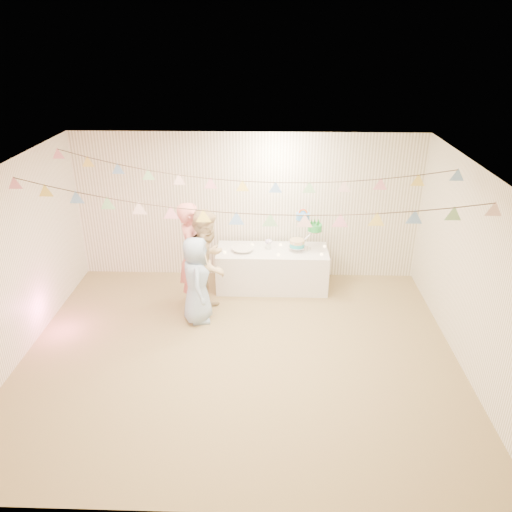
{
  "coord_description": "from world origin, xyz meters",
  "views": [
    {
      "loc": [
        0.41,
        -5.73,
        4.18
      ],
      "look_at": [
        0.2,
        0.8,
        1.15
      ],
      "focal_mm": 35.0,
      "sensor_mm": 36.0,
      "label": 1
    }
  ],
  "objects_px": {
    "cake_stand": "(305,228)",
    "person_adult_b": "(208,263)",
    "person_child": "(197,280)",
    "table": "(272,269)",
    "person_adult_a": "(193,256)"
  },
  "relations": [
    {
      "from": "table",
      "to": "person_child",
      "type": "distance_m",
      "value": 1.63
    },
    {
      "from": "person_adult_a",
      "to": "person_child",
      "type": "bearing_deg",
      "value": -167.34
    },
    {
      "from": "person_adult_b",
      "to": "person_child",
      "type": "distance_m",
      "value": 0.34
    },
    {
      "from": "cake_stand",
      "to": "person_adult_a",
      "type": "relative_size",
      "value": 0.38
    },
    {
      "from": "table",
      "to": "person_adult_a",
      "type": "bearing_deg",
      "value": -152.02
    },
    {
      "from": "table",
      "to": "person_adult_b",
      "type": "relative_size",
      "value": 1.1
    },
    {
      "from": "cake_stand",
      "to": "person_adult_b",
      "type": "xyz_separation_m",
      "value": [
        -1.54,
        -0.9,
        -0.23
      ]
    },
    {
      "from": "cake_stand",
      "to": "person_adult_b",
      "type": "distance_m",
      "value": 1.8
    },
    {
      "from": "person_adult_b",
      "to": "person_child",
      "type": "relative_size",
      "value": 1.24
    },
    {
      "from": "table",
      "to": "cake_stand",
      "type": "xyz_separation_m",
      "value": [
        0.55,
        0.05,
        0.74
      ]
    },
    {
      "from": "table",
      "to": "person_adult_b",
      "type": "xyz_separation_m",
      "value": [
        -0.99,
        -0.85,
        0.5
      ]
    },
    {
      "from": "person_adult_b",
      "to": "table",
      "type": "bearing_deg",
      "value": -30.61
    },
    {
      "from": "person_adult_b",
      "to": "person_child",
      "type": "xyz_separation_m",
      "value": [
        -0.15,
        -0.26,
        -0.17
      ]
    },
    {
      "from": "person_adult_a",
      "to": "person_adult_b",
      "type": "bearing_deg",
      "value": -127.44
    },
    {
      "from": "table",
      "to": "person_adult_a",
      "type": "xyz_separation_m",
      "value": [
        -1.25,
        -0.66,
        0.53
      ]
    }
  ]
}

